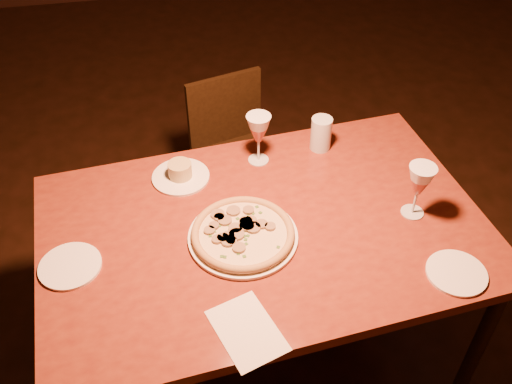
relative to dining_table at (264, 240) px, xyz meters
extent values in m
plane|color=black|center=(0.07, 0.23, -0.71)|extent=(7.00, 7.00, 0.00)
cube|color=maroon|center=(0.00, 0.00, 0.05)|extent=(1.52, 1.05, 0.04)
cylinder|color=black|center=(-0.69, 0.34, -0.34)|extent=(0.05, 0.05, 0.73)
cylinder|color=black|center=(0.69, -0.34, -0.34)|extent=(0.05, 0.05, 0.73)
cylinder|color=black|center=(0.62, 0.46, -0.34)|extent=(0.05, 0.05, 0.73)
cube|color=black|center=(0.06, 0.80, -0.31)|extent=(0.45, 0.45, 0.04)
cube|color=black|center=(0.01, 0.97, -0.12)|extent=(0.36, 0.12, 0.35)
cylinder|color=black|center=(-0.05, 0.62, -0.52)|extent=(0.03, 0.03, 0.38)
cylinder|color=black|center=(-0.12, 0.91, -0.52)|extent=(0.03, 0.03, 0.38)
cylinder|color=black|center=(0.24, 0.70, -0.52)|extent=(0.03, 0.03, 0.38)
cylinder|color=black|center=(0.16, 0.99, -0.52)|extent=(0.03, 0.03, 0.38)
cylinder|color=white|center=(-0.08, -0.04, 0.07)|extent=(0.35, 0.35, 0.01)
cylinder|color=beige|center=(-0.08, -0.04, 0.09)|extent=(0.32, 0.32, 0.01)
torus|color=tan|center=(-0.08, -0.04, 0.09)|extent=(0.33, 0.33, 0.03)
cylinder|color=white|center=(-0.24, 0.29, 0.07)|extent=(0.21, 0.21, 0.01)
cylinder|color=tan|center=(-0.24, 0.29, 0.11)|extent=(0.08, 0.08, 0.06)
cylinder|color=silver|center=(0.29, 0.37, 0.13)|extent=(0.08, 0.08, 0.13)
cylinder|color=white|center=(-0.62, -0.06, 0.07)|extent=(0.19, 0.19, 0.01)
cylinder|color=white|center=(0.53, -0.31, 0.07)|extent=(0.18, 0.18, 0.01)
cube|color=white|center=(-0.13, -0.39, 0.07)|extent=(0.22, 0.26, 0.00)
camera|label=1|loc=(-0.28, -1.28, 1.41)|focal=40.00mm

